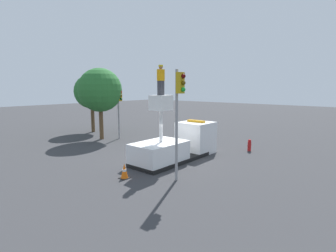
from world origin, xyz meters
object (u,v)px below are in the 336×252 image
object	(u,v)px
bucket_truck	(178,145)
traffic_light_pole	(179,103)
tree_right_bg	(92,92)
worker	(161,80)
traffic_cone_rear	(124,171)
traffic_light_across	(119,103)
fire_hydrant	(249,145)
tree_left_bg	(100,90)

from	to	relation	value
bucket_truck	traffic_light_pole	size ratio (longest dim) A/B	1.21
tree_right_bg	traffic_light_pole	bearing A→B (deg)	-109.43
worker	traffic_cone_rear	world-z (taller)	worker
traffic_light_across	fire_hydrant	size ratio (longest dim) A/B	5.16
traffic_light_pole	worker	bearing A→B (deg)	58.69
traffic_cone_rear	worker	bearing A→B (deg)	4.90
fire_hydrant	traffic_cone_rear	xyz separation A→B (m)	(-9.82, 2.46, -0.05)
tree_left_bg	tree_right_bg	world-z (taller)	tree_left_bg
bucket_truck	traffic_light_across	world-z (taller)	traffic_light_across
bucket_truck	fire_hydrant	distance (m)	5.76
fire_hydrant	bucket_truck	bearing A→B (deg)	151.67
traffic_cone_rear	tree_left_bg	world-z (taller)	tree_left_bg
traffic_light_pole	tree_left_bg	distance (m)	12.60
traffic_light_across	tree_left_bg	distance (m)	2.02
worker	tree_right_bg	world-z (taller)	tree_right_bg
traffic_light_pole	tree_left_bg	xyz separation A→B (m)	(3.88, 11.97, 0.50)
worker	traffic_light_across	xyz separation A→B (m)	(3.47, 8.18, -1.83)
tree_right_bg	fire_hydrant	bearing A→B (deg)	-80.61
worker	fire_hydrant	distance (m)	8.59
bucket_truck	fire_hydrant	bearing A→B (deg)	-28.33
worker	tree_right_bg	xyz separation A→B (m)	(4.04, 13.33, -0.88)
worker	traffic_light_pole	world-z (taller)	worker
worker	tree_left_bg	xyz separation A→B (m)	(2.30, 9.36, -0.68)
bucket_truck	tree_right_bg	xyz separation A→B (m)	(2.40, 13.33, 3.27)
bucket_truck	traffic_light_pole	world-z (taller)	traffic_light_pole
bucket_truck	tree_right_bg	world-z (taller)	tree_right_bg
worker	fire_hydrant	world-z (taller)	worker
bucket_truck	tree_left_bg	world-z (taller)	tree_left_bg
traffic_cone_rear	bucket_truck	bearing A→B (deg)	3.22
fire_hydrant	traffic_light_across	bearing A→B (deg)	106.44
tree_left_bg	tree_right_bg	distance (m)	4.34
traffic_cone_rear	traffic_light_across	bearing A→B (deg)	51.99
traffic_light_across	traffic_light_pole	bearing A→B (deg)	-115.13
traffic_cone_rear	tree_right_bg	world-z (taller)	tree_right_bg
fire_hydrant	traffic_light_pole	bearing A→B (deg)	179.23
tree_left_bg	tree_right_bg	size ratio (longest dim) A/B	1.06
traffic_light_pole	tree_left_bg	size ratio (longest dim) A/B	0.87
tree_right_bg	traffic_light_across	bearing A→B (deg)	-96.23
tree_left_bg	tree_right_bg	bearing A→B (deg)	66.33
tree_left_bg	traffic_cone_rear	bearing A→B (deg)	-119.38
fire_hydrant	tree_right_bg	distance (m)	16.71
traffic_light_pole	traffic_cone_rear	distance (m)	4.50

